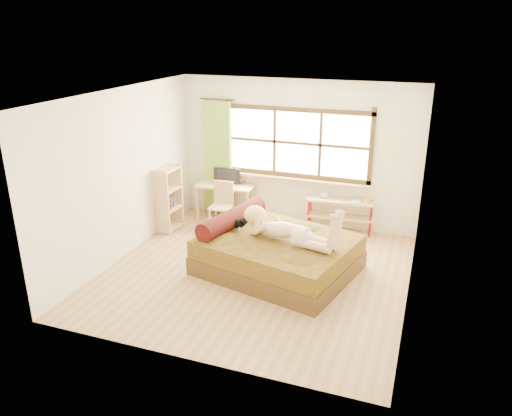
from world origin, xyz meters
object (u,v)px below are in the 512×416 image
at_px(kitten, 237,222).
at_px(desk, 225,189).
at_px(bed, 275,252).
at_px(chair, 222,202).
at_px(bookshelf, 169,199).
at_px(woman, 287,220).
at_px(pipe_shelf, 341,208).

height_order(kitten, desk, kitten).
xyz_separation_m(bed, chair, (-1.48, 1.38, 0.18)).
bearing_deg(bed, kitten, -173.93).
bearing_deg(bookshelf, kitten, -23.70).
relative_size(bed, woman, 1.66).
relative_size(chair, bookshelf, 0.72).
height_order(kitten, bookshelf, bookshelf).
bearing_deg(bookshelf, pipe_shelf, 20.40).
distance_m(bed, kitten, 0.77).
xyz_separation_m(woman, kitten, (-0.87, 0.15, -0.20)).
bearing_deg(desk, bed, -51.96).
relative_size(desk, bookshelf, 0.95).
bearing_deg(desk, bookshelf, -134.34).
distance_m(woman, pipe_shelf, 2.04).
bearing_deg(desk, woman, -49.50).
distance_m(bed, woman, 0.62).
height_order(kitten, chair, chair).
bearing_deg(woman, chair, 152.92).
distance_m(woman, bookshelf, 2.71).
bearing_deg(chair, desk, 100.35).
height_order(desk, bookshelf, bookshelf).
height_order(kitten, pipe_shelf, kitten).
relative_size(kitten, chair, 0.38).
bearing_deg(kitten, bookshelf, 167.91).
bearing_deg(pipe_shelf, chair, -171.22).
xyz_separation_m(desk, chair, (0.09, -0.37, -0.12)).
bearing_deg(woman, desk, 147.95).
bearing_deg(pipe_shelf, desk, 178.91).
distance_m(woman, kitten, 0.90).
distance_m(desk, pipe_shelf, 2.24).
bearing_deg(chair, woman, -44.53).
bearing_deg(bookshelf, woman, -18.57).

